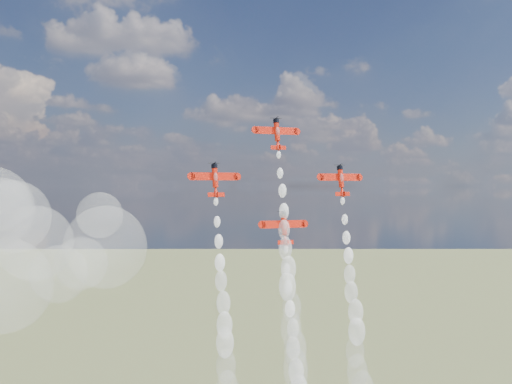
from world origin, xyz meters
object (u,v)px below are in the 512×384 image
Objects in this scene: plane_left at (215,179)px; plane_right at (341,180)px; plane_lead at (277,133)px; plane_slot at (284,227)px.

plane_left and plane_right have the same top height.
plane_lead reaches higher than plane_left.
plane_lead is 19.04m from plane_left.
plane_left is (-15.60, -2.09, -10.72)m from plane_lead.
plane_left is at bearing 172.36° from plane_slot.
plane_right reaches higher than plane_slot.
plane_right is at bearing 0.00° from plane_left.
plane_slot is at bearing -7.64° from plane_left.
plane_lead reaches higher than plane_right.
plane_lead reaches higher than plane_slot.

